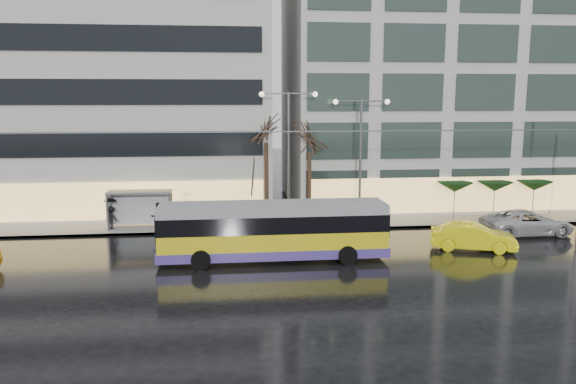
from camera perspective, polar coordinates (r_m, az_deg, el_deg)
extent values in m
plane|color=black|center=(28.55, -1.58, -8.37)|extent=(140.00, 140.00, 0.00)
cube|color=gray|center=(42.19, -0.42, -2.33)|extent=(80.00, 10.00, 0.15)
cube|color=slate|center=(37.39, 0.35, -3.90)|extent=(80.00, 0.10, 0.15)
cube|color=#B7B3AF|center=(48.15, -23.42, 11.63)|extent=(34.00, 14.00, 22.00)
cube|color=#B7B3AF|center=(50.84, 18.94, 13.45)|extent=(32.00, 14.00, 25.00)
cube|color=gold|center=(30.67, -1.51, -5.01)|extent=(12.22, 2.57, 1.53)
cube|color=#463585|center=(30.81, -1.51, -5.93)|extent=(12.26, 2.61, 0.51)
cube|color=black|center=(30.41, -1.52, -2.97)|extent=(12.24, 2.59, 0.92)
cube|color=gray|center=(30.26, -1.53, -1.65)|extent=(12.22, 2.57, 0.51)
cube|color=black|center=(31.54, 9.67, -2.93)|extent=(0.07, 2.34, 1.32)
cube|color=black|center=(30.56, -13.08, -3.45)|extent=(0.07, 2.34, 1.32)
cylinder|color=black|center=(32.57, 5.12, -5.19)|extent=(1.02, 0.36, 1.02)
cylinder|color=black|center=(30.17, 6.08, -6.41)|extent=(1.02, 0.36, 1.02)
cylinder|color=black|center=(31.98, -8.66, -5.55)|extent=(1.02, 0.36, 1.02)
cylinder|color=black|center=(29.53, -8.85, -6.83)|extent=(1.02, 0.36, 1.02)
cylinder|color=#595B60|center=(30.90, -3.57, 1.34)|extent=(0.07, 3.79, 2.68)
cylinder|color=#595B60|center=(31.40, -3.62, 1.48)|extent=(0.07, 3.79, 2.68)
cylinder|color=#595B60|center=(33.03, -0.71, 6.12)|extent=(42.00, 0.04, 0.04)
cylinder|color=#595B60|center=(33.52, -0.79, 6.18)|extent=(42.00, 0.04, 0.04)
cube|color=#595B60|center=(38.52, -14.85, 0.01)|extent=(4.20, 1.60, 0.12)
cube|color=silver|center=(39.42, -14.62, -1.61)|extent=(4.00, 0.05, 2.20)
cube|color=white|center=(39.10, -17.74, -1.85)|extent=(0.10, 1.40, 2.20)
cylinder|color=#595B60|center=(38.42, -17.87, -2.05)|extent=(0.10, 0.10, 2.40)
cylinder|color=#595B60|center=(39.76, -17.47, -1.65)|extent=(0.10, 0.10, 2.40)
cylinder|color=#595B60|center=(37.81, -11.92, -1.98)|extent=(0.10, 0.10, 2.40)
cylinder|color=#595B60|center=(39.17, -11.72, -1.57)|extent=(0.10, 0.10, 2.40)
cylinder|color=#595B60|center=(38.32, 0.06, 3.38)|extent=(0.18, 0.18, 9.00)
cylinder|color=#595B60|center=(38.01, -1.31, 9.98)|extent=(1.80, 0.10, 0.10)
cylinder|color=#595B60|center=(38.20, 1.42, 9.97)|extent=(1.80, 0.10, 0.10)
sphere|color=#FFF2CC|center=(37.94, -2.68, 9.89)|extent=(0.36, 0.36, 0.36)
sphere|color=#FFF2CC|center=(38.33, 2.78, 9.89)|extent=(0.36, 0.36, 0.36)
cylinder|color=#595B60|center=(39.21, 7.35, 3.08)|extent=(0.18, 0.18, 8.50)
cylinder|color=#595B60|center=(38.76, 6.17, 9.18)|extent=(1.80, 0.10, 0.10)
cylinder|color=#595B60|center=(39.18, 8.78, 9.13)|extent=(1.80, 0.10, 0.10)
sphere|color=#FFF2CC|center=(38.58, 4.85, 9.12)|extent=(0.36, 0.36, 0.36)
sphere|color=#FFF2CC|center=(39.42, 10.06, 9.02)|extent=(0.36, 0.36, 0.36)
cylinder|color=black|center=(38.61, -2.19, 0.88)|extent=(0.28, 0.28, 5.60)
cylinder|color=black|center=(39.18, 2.18, 0.49)|extent=(0.28, 0.28, 4.90)
cylinder|color=#595B60|center=(42.04, 16.51, -1.14)|extent=(0.06, 0.06, 2.20)
cone|color=black|center=(41.84, 16.59, 0.47)|extent=(2.50, 2.50, 0.70)
cylinder|color=#595B60|center=(43.29, 20.18, -1.04)|extent=(0.06, 0.06, 2.20)
cone|color=black|center=(43.09, 20.27, 0.53)|extent=(2.50, 2.50, 0.70)
cylinder|color=#595B60|center=(44.70, 23.63, -0.94)|extent=(0.06, 0.06, 2.20)
cone|color=black|center=(44.51, 23.73, 0.58)|extent=(2.50, 2.50, 0.70)
imported|color=#FFF50D|center=(34.47, 18.30, -4.34)|extent=(5.08, 3.14, 1.58)
imported|color=#BCBBC1|center=(39.50, 23.15, -2.87)|extent=(5.85, 2.79, 1.61)
imported|color=black|center=(39.41, -10.26, -2.01)|extent=(0.70, 0.57, 1.65)
imported|color=#C54188|center=(39.23, -10.30, -0.68)|extent=(1.23, 1.24, 0.88)
imported|color=black|center=(37.59, -13.06, -2.47)|extent=(1.06, 0.90, 1.91)
imported|color=black|center=(39.05, -17.53, -2.50)|extent=(1.14, 0.97, 1.53)
imported|color=black|center=(38.86, -17.61, -1.08)|extent=(1.11, 1.11, 0.72)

